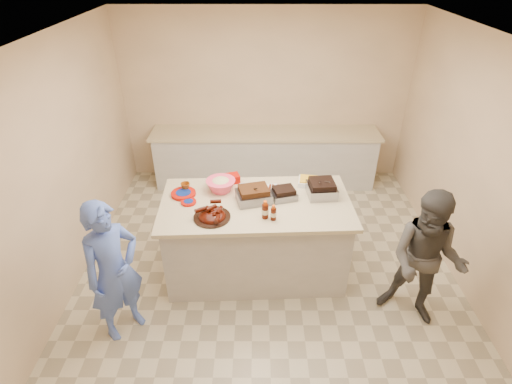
{
  "coord_description": "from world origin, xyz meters",
  "views": [
    {
      "loc": [
        -0.13,
        -3.62,
        3.43
      ],
      "look_at": [
        -0.14,
        0.1,
        1.1
      ],
      "focal_mm": 28.0,
      "sensor_mm": 36.0,
      "label": 1
    }
  ],
  "objects_px": {
    "guest_blue": "(128,326)",
    "plastic_cup": "(186,190)",
    "island": "(256,269)",
    "guest_gray": "(410,314)",
    "rib_platter": "(212,218)",
    "coleslaw_bowl": "(221,190)",
    "mustard_bottle": "(239,198)",
    "bbq_bottle_a": "(265,218)",
    "roasting_pan": "(321,195)",
    "bbq_bottle_b": "(273,219)"
  },
  "relations": [
    {
      "from": "guest_gray",
      "to": "mustard_bottle",
      "type": "bearing_deg",
      "value": -173.0
    },
    {
      "from": "roasting_pan",
      "to": "mustard_bottle",
      "type": "bearing_deg",
      "value": 178.87
    },
    {
      "from": "roasting_pan",
      "to": "guest_blue",
      "type": "distance_m",
      "value": 2.53
    },
    {
      "from": "rib_platter",
      "to": "coleslaw_bowl",
      "type": "xyz_separation_m",
      "value": [
        0.05,
        0.54,
        0.0
      ]
    },
    {
      "from": "island",
      "to": "guest_blue",
      "type": "bearing_deg",
      "value": -149.91
    },
    {
      "from": "mustard_bottle",
      "to": "bbq_bottle_a",
      "type": "bearing_deg",
      "value": -52.67
    },
    {
      "from": "roasting_pan",
      "to": "plastic_cup",
      "type": "height_order",
      "value": "roasting_pan"
    },
    {
      "from": "roasting_pan",
      "to": "guest_gray",
      "type": "distance_m",
      "value": 1.61
    },
    {
      "from": "plastic_cup",
      "to": "guest_blue",
      "type": "distance_m",
      "value": 1.59
    },
    {
      "from": "coleslaw_bowl",
      "to": "guest_blue",
      "type": "xyz_separation_m",
      "value": [
        -0.95,
        -1.11,
        -1.0
      ]
    },
    {
      "from": "roasting_pan",
      "to": "guest_blue",
      "type": "height_order",
      "value": "roasting_pan"
    },
    {
      "from": "bbq_bottle_a",
      "to": "plastic_cup",
      "type": "relative_size",
      "value": 1.93
    },
    {
      "from": "rib_platter",
      "to": "island",
      "type": "bearing_deg",
      "value": 33.1
    },
    {
      "from": "coleslaw_bowl",
      "to": "bbq_bottle_b",
      "type": "xyz_separation_m",
      "value": [
        0.58,
        -0.57,
        0.0
      ]
    },
    {
      "from": "island",
      "to": "guest_blue",
      "type": "relative_size",
      "value": 1.36
    },
    {
      "from": "guest_gray",
      "to": "bbq_bottle_a",
      "type": "bearing_deg",
      "value": -164.64
    },
    {
      "from": "guest_blue",
      "to": "guest_gray",
      "type": "relative_size",
      "value": 1.01
    },
    {
      "from": "roasting_pan",
      "to": "bbq_bottle_a",
      "type": "relative_size",
      "value": 1.53
    },
    {
      "from": "island",
      "to": "rib_platter",
      "type": "xyz_separation_m",
      "value": [
        -0.46,
        -0.3,
        1.0
      ]
    },
    {
      "from": "roasting_pan",
      "to": "plastic_cup",
      "type": "bearing_deg",
      "value": 171.41
    },
    {
      "from": "bbq_bottle_b",
      "to": "plastic_cup",
      "type": "relative_size",
      "value": 1.65
    },
    {
      "from": "rib_platter",
      "to": "guest_gray",
      "type": "height_order",
      "value": "rib_platter"
    },
    {
      "from": "island",
      "to": "guest_gray",
      "type": "bearing_deg",
      "value": -25.05
    },
    {
      "from": "coleslaw_bowl",
      "to": "bbq_bottle_a",
      "type": "bearing_deg",
      "value": -47.07
    },
    {
      "from": "island",
      "to": "bbq_bottle_b",
      "type": "distance_m",
      "value": 1.07
    },
    {
      "from": "island",
      "to": "bbq_bottle_b",
      "type": "bearing_deg",
      "value": -63.66
    },
    {
      "from": "guest_blue",
      "to": "plastic_cup",
      "type": "bearing_deg",
      "value": 16.31
    },
    {
      "from": "guest_blue",
      "to": "island",
      "type": "bearing_deg",
      "value": -15.08
    },
    {
      "from": "coleslaw_bowl",
      "to": "bbq_bottle_b",
      "type": "bearing_deg",
      "value": -44.22
    },
    {
      "from": "mustard_bottle",
      "to": "guest_blue",
      "type": "relative_size",
      "value": 0.08
    },
    {
      "from": "island",
      "to": "plastic_cup",
      "type": "relative_size",
      "value": 19.96
    },
    {
      "from": "coleslaw_bowl",
      "to": "bbq_bottle_a",
      "type": "relative_size",
      "value": 1.66
    },
    {
      "from": "rib_platter",
      "to": "plastic_cup",
      "type": "relative_size",
      "value": 3.67
    },
    {
      "from": "bbq_bottle_b",
      "to": "guest_gray",
      "type": "height_order",
      "value": "bbq_bottle_b"
    },
    {
      "from": "rib_platter",
      "to": "plastic_cup",
      "type": "xyz_separation_m",
      "value": [
        -0.36,
        0.54,
        0.0
      ]
    },
    {
      "from": "bbq_bottle_a",
      "to": "plastic_cup",
      "type": "xyz_separation_m",
      "value": [
        -0.91,
        0.54,
        0.0
      ]
    },
    {
      "from": "mustard_bottle",
      "to": "guest_gray",
      "type": "bearing_deg",
      "value": -22.57
    },
    {
      "from": "plastic_cup",
      "to": "rib_platter",
      "type": "bearing_deg",
      "value": -56.65
    },
    {
      "from": "coleslaw_bowl",
      "to": "guest_gray",
      "type": "bearing_deg",
      "value": -24.24
    },
    {
      "from": "bbq_bottle_a",
      "to": "guest_blue",
      "type": "distance_m",
      "value": 1.85
    },
    {
      "from": "coleslaw_bowl",
      "to": "plastic_cup",
      "type": "bearing_deg",
      "value": -179.95
    },
    {
      "from": "mustard_bottle",
      "to": "plastic_cup",
      "type": "bearing_deg",
      "value": 165.52
    },
    {
      "from": "bbq_bottle_b",
      "to": "mustard_bottle",
      "type": "bearing_deg",
      "value": 132.33
    },
    {
      "from": "coleslaw_bowl",
      "to": "mustard_bottle",
      "type": "height_order",
      "value": "coleslaw_bowl"
    },
    {
      "from": "island",
      "to": "coleslaw_bowl",
      "type": "bearing_deg",
      "value": 146.53
    },
    {
      "from": "guest_blue",
      "to": "bbq_bottle_a",
      "type": "bearing_deg",
      "value": -26.21
    },
    {
      "from": "island",
      "to": "roasting_pan",
      "type": "bearing_deg",
      "value": 8.57
    },
    {
      "from": "roasting_pan",
      "to": "rib_platter",
      "type": "bearing_deg",
      "value": -164.69
    },
    {
      "from": "rib_platter",
      "to": "bbq_bottle_b",
      "type": "xyz_separation_m",
      "value": [
        0.64,
        -0.03,
        0.0
      ]
    },
    {
      "from": "rib_platter",
      "to": "bbq_bottle_b",
      "type": "height_order",
      "value": "bbq_bottle_b"
    }
  ]
}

